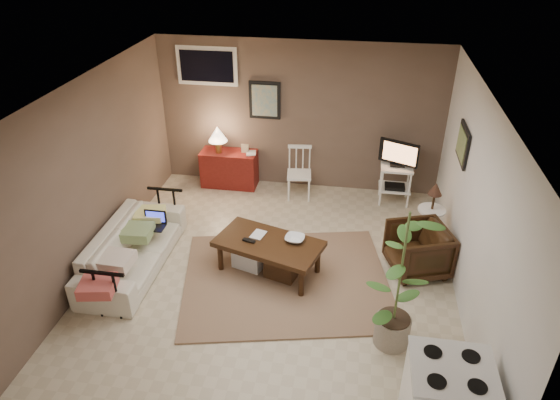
% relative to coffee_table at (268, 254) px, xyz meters
% --- Properties ---
extents(floor, '(5.00, 5.00, 0.00)m').
position_rel_coffee_table_xyz_m(floor, '(0.07, -0.08, -0.28)').
color(floor, '#C1B293').
rests_on(floor, ground).
extents(art_back, '(0.50, 0.03, 0.60)m').
position_rel_coffee_table_xyz_m(art_back, '(-0.48, 2.40, 1.17)').
color(art_back, black).
extents(art_right, '(0.03, 0.60, 0.45)m').
position_rel_coffee_table_xyz_m(art_right, '(2.29, 0.97, 1.24)').
color(art_right, black).
extents(window, '(0.96, 0.03, 0.60)m').
position_rel_coffee_table_xyz_m(window, '(-1.38, 2.40, 1.67)').
color(window, white).
extents(rug, '(2.90, 2.52, 0.02)m').
position_rel_coffee_table_xyz_m(rug, '(0.25, -0.14, -0.26)').
color(rug, '#8F7053').
rests_on(rug, floor).
extents(coffee_table, '(1.45, 1.03, 0.49)m').
position_rel_coffee_table_xyz_m(coffee_table, '(0.00, 0.00, 0.00)').
color(coffee_table, '#35220E').
rests_on(coffee_table, floor).
extents(sofa, '(0.57, 1.94, 0.76)m').
position_rel_coffee_table_xyz_m(sofa, '(-1.73, -0.16, 0.10)').
color(sofa, white).
rests_on(sofa, floor).
extents(sofa_pillows, '(0.37, 1.84, 0.13)m').
position_rel_coffee_table_xyz_m(sofa_pillows, '(-1.69, -0.38, 0.19)').
color(sofa_pillows, beige).
rests_on(sofa_pillows, sofa).
extents(sofa_end_rails, '(0.52, 1.93, 0.65)m').
position_rel_coffee_table_xyz_m(sofa_end_rails, '(-1.62, -0.16, 0.05)').
color(sofa_end_rails, black).
rests_on(sofa_end_rails, floor).
extents(laptop, '(0.30, 0.22, 0.20)m').
position_rel_coffee_table_xyz_m(laptop, '(-1.55, 0.17, 0.21)').
color(laptop, black).
rests_on(laptop, sofa).
extents(red_console, '(0.91, 0.41, 1.05)m').
position_rel_coffee_table_xyz_m(red_console, '(-1.08, 2.20, 0.09)').
color(red_console, maroon).
rests_on(red_console, floor).
extents(spindle_chair, '(0.42, 0.42, 0.83)m').
position_rel_coffee_table_xyz_m(spindle_chair, '(0.13, 2.02, 0.11)').
color(spindle_chair, white).
rests_on(spindle_chair, floor).
extents(tv_stand, '(0.58, 0.40, 1.03)m').
position_rel_coffee_table_xyz_m(tv_stand, '(1.64, 2.08, 0.27)').
color(tv_stand, white).
rests_on(tv_stand, floor).
extents(side_table, '(0.37, 0.37, 0.98)m').
position_rel_coffee_table_xyz_m(side_table, '(2.05, 0.92, 0.33)').
color(side_table, white).
rests_on(side_table, floor).
extents(armchair, '(0.83, 0.85, 0.70)m').
position_rel_coffee_table_xyz_m(armchair, '(1.86, 0.33, 0.08)').
color(armchair, black).
rests_on(armchair, floor).
extents(potted_plant, '(0.42, 0.42, 1.67)m').
position_rel_coffee_table_xyz_m(potted_plant, '(1.52, -0.98, 0.61)').
color(potted_plant, '#A28F80').
rests_on(potted_plant, floor).
extents(bowl, '(0.25, 0.09, 0.24)m').
position_rel_coffee_table_xyz_m(bowl, '(0.33, 0.07, 0.31)').
color(bowl, '#35220E').
rests_on(bowl, coffee_table).
extents(book_table, '(0.16, 0.06, 0.21)m').
position_rel_coffee_table_xyz_m(book_table, '(-0.22, 0.14, 0.30)').
color(book_table, '#35220E').
rests_on(book_table, coffee_table).
extents(book_console, '(0.16, 0.05, 0.21)m').
position_rel_coffee_table_xyz_m(book_console, '(-0.76, 2.18, 0.44)').
color(book_console, '#35220E').
rests_on(book_console, red_console).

